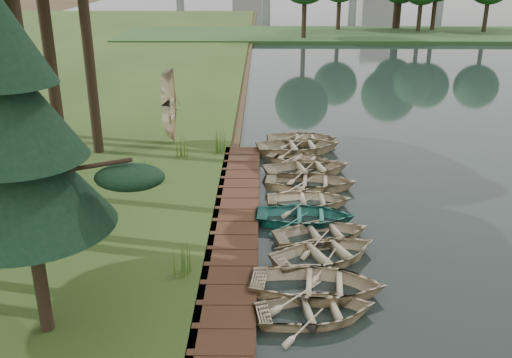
{
  "coord_description": "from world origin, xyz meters",
  "views": [
    {
      "loc": [
        -0.66,
        -17.6,
        8.69
      ],
      "look_at": [
        -0.9,
        1.67,
        1.16
      ],
      "focal_mm": 40.0,
      "sensor_mm": 36.0,
      "label": 1
    }
  ],
  "objects_px": {
    "stored_rowboat": "(173,135)",
    "rowboat_2": "(326,251)",
    "boardwalk": "(235,224)",
    "rowboat_1": "(318,282)",
    "rowboat_0": "(316,308)",
    "pine_tree": "(18,139)"
  },
  "relations": [
    {
      "from": "boardwalk",
      "to": "stored_rowboat",
      "type": "xyz_separation_m",
      "value": [
        -3.4,
        8.66,
        0.51
      ]
    },
    {
      "from": "rowboat_1",
      "to": "rowboat_0",
      "type": "bearing_deg",
      "value": 179.38
    },
    {
      "from": "rowboat_2",
      "to": "rowboat_1",
      "type": "bearing_deg",
      "value": 142.65
    },
    {
      "from": "rowboat_0",
      "to": "rowboat_2",
      "type": "xyz_separation_m",
      "value": [
        0.55,
        2.96,
        0.03
      ]
    },
    {
      "from": "rowboat_2",
      "to": "pine_tree",
      "type": "bearing_deg",
      "value": 93.79
    },
    {
      "from": "rowboat_1",
      "to": "stored_rowboat",
      "type": "distance_m",
      "value": 14.09
    },
    {
      "from": "boardwalk",
      "to": "rowboat_2",
      "type": "distance_m",
      "value": 3.71
    },
    {
      "from": "rowboat_2",
      "to": "boardwalk",
      "type": "bearing_deg",
      "value": 26.41
    },
    {
      "from": "rowboat_0",
      "to": "rowboat_1",
      "type": "relative_size",
      "value": 0.84
    },
    {
      "from": "rowboat_0",
      "to": "stored_rowboat",
      "type": "bearing_deg",
      "value": 13.19
    },
    {
      "from": "boardwalk",
      "to": "pine_tree",
      "type": "distance_m",
      "value": 8.96
    },
    {
      "from": "rowboat_2",
      "to": "rowboat_0",
      "type": "bearing_deg",
      "value": 145.18
    },
    {
      "from": "rowboat_1",
      "to": "stored_rowboat",
      "type": "relative_size",
      "value": 1.06
    },
    {
      "from": "boardwalk",
      "to": "pine_tree",
      "type": "relative_size",
      "value": 2.04
    },
    {
      "from": "boardwalk",
      "to": "rowboat_2",
      "type": "bearing_deg",
      "value": -39.22
    },
    {
      "from": "rowboat_1",
      "to": "rowboat_2",
      "type": "relative_size",
      "value": 1.08
    },
    {
      "from": "rowboat_1",
      "to": "pine_tree",
      "type": "xyz_separation_m",
      "value": [
        -6.69,
        -1.99,
        4.67
      ]
    },
    {
      "from": "stored_rowboat",
      "to": "rowboat_2",
      "type": "bearing_deg",
      "value": -149.07
    },
    {
      "from": "boardwalk",
      "to": "stored_rowboat",
      "type": "bearing_deg",
      "value": 111.42
    },
    {
      "from": "rowboat_0",
      "to": "stored_rowboat",
      "type": "distance_m",
      "value": 15.09
    },
    {
      "from": "boardwalk",
      "to": "stored_rowboat",
      "type": "relative_size",
      "value": 4.56
    },
    {
      "from": "rowboat_2",
      "to": "stored_rowboat",
      "type": "bearing_deg",
      "value": 5.29
    }
  ]
}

